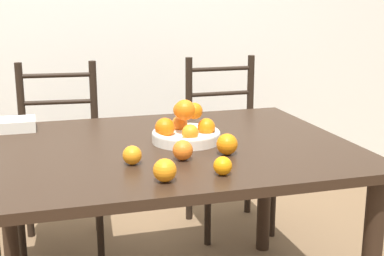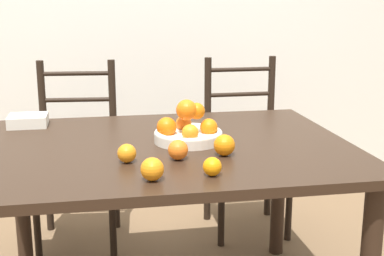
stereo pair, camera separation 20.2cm
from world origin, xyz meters
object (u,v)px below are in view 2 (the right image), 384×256
at_px(fruit_bowl, 188,130).
at_px(chair_right, 245,149).
at_px(orange_loose_3, 152,169).
at_px(chair_left, 77,158).
at_px(orange_loose_2, 178,150).
at_px(orange_loose_0, 224,145).
at_px(book_stack, 28,121).
at_px(orange_loose_1, 127,153).
at_px(orange_loose_4, 212,167).

bearing_deg(fruit_bowl, chair_right, 59.41).
xyz_separation_m(orange_loose_3, chair_right, (0.66, 1.23, -0.32)).
bearing_deg(chair_left, orange_loose_2, -64.08).
height_order(orange_loose_0, book_stack, orange_loose_0).
distance_m(orange_loose_0, orange_loose_3, 0.36).
height_order(orange_loose_0, orange_loose_1, orange_loose_0).
bearing_deg(orange_loose_2, orange_loose_4, -67.19).
relative_size(fruit_bowl, orange_loose_4, 4.42).
relative_size(orange_loose_3, book_stack, 0.44).
distance_m(chair_left, chair_right, 0.93).
relative_size(orange_loose_1, orange_loose_2, 0.92).
bearing_deg(orange_loose_1, chair_right, 54.75).
distance_m(fruit_bowl, chair_right, 0.98).
bearing_deg(book_stack, orange_loose_4, -50.96).
bearing_deg(orange_loose_2, chair_left, 110.71).
xyz_separation_m(orange_loose_1, chair_left, (-0.21, 1.03, -0.31)).
xyz_separation_m(fruit_bowl, orange_loose_3, (-0.19, -0.43, -0.01)).
xyz_separation_m(orange_loose_0, orange_loose_3, (-0.29, -0.22, -0.00)).
height_order(orange_loose_2, orange_loose_3, orange_loose_3).
bearing_deg(chair_left, orange_loose_1, -73.31).
relative_size(orange_loose_4, chair_right, 0.06).
height_order(orange_loose_0, chair_right, chair_right).
bearing_deg(book_stack, chair_left, 65.08).
relative_size(fruit_bowl, orange_loose_0, 3.48).
bearing_deg(orange_loose_0, fruit_bowl, 114.82).
height_order(orange_loose_1, orange_loose_3, orange_loose_3).
xyz_separation_m(orange_loose_1, orange_loose_2, (0.18, 0.00, 0.00)).
relative_size(orange_loose_1, book_stack, 0.40).
bearing_deg(orange_loose_2, orange_loose_1, -179.87).
height_order(orange_loose_1, orange_loose_4, orange_loose_1).
bearing_deg(chair_right, fruit_bowl, -120.71).
distance_m(orange_loose_1, chair_left, 1.09).
relative_size(orange_loose_1, chair_left, 0.07).
xyz_separation_m(fruit_bowl, orange_loose_2, (-0.08, -0.23, -0.01)).
xyz_separation_m(chair_right, book_stack, (-1.12, -0.41, 0.30)).
bearing_deg(orange_loose_2, book_stack, 132.99).
xyz_separation_m(orange_loose_2, orange_loose_3, (-0.11, -0.20, 0.00)).
bearing_deg(orange_loose_3, book_stack, 119.43).
bearing_deg(book_stack, fruit_bowl, -30.82).
height_order(orange_loose_3, chair_left, chair_left).
distance_m(orange_loose_2, orange_loose_3, 0.23).
height_order(orange_loose_0, orange_loose_2, orange_loose_0).
relative_size(orange_loose_2, book_stack, 0.43).
height_order(orange_loose_1, orange_loose_2, orange_loose_2).
relative_size(fruit_bowl, orange_loose_2, 3.77).
height_order(fruit_bowl, orange_loose_3, fruit_bowl).
relative_size(orange_loose_0, book_stack, 0.47).
distance_m(orange_loose_0, chair_left, 1.20).
bearing_deg(orange_loose_3, orange_loose_0, 37.93).
bearing_deg(fruit_bowl, chair_left, 120.20).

